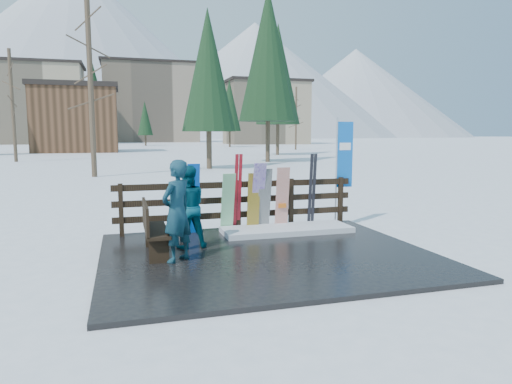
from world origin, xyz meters
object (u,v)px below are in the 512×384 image
object	(u,v)px
person_back	(187,207)
snowboard_1	(228,203)
snowboard_0	(193,199)
person_front	(177,211)
snowboard_2	(253,202)
snowboard_4	(264,199)
snowboard_3	(258,197)
rental_flag	(343,158)
snowboard_5	(282,198)
bench	(152,227)

from	to	relation	value
person_back	snowboard_1	bearing A→B (deg)	-136.13
snowboard_0	person_front	size ratio (longest dim) A/B	0.91
snowboard_2	snowboard_4	xyz separation A→B (m)	(0.26, 0.00, 0.05)
snowboard_3	snowboard_0	bearing A→B (deg)	180.00
snowboard_2	person_back	distance (m)	2.04
person_front	snowboard_3	bearing A→B (deg)	-177.13
snowboard_3	rental_flag	xyz separation A→B (m)	(2.26, 0.27, 0.82)
snowboard_1	snowboard_3	xyz separation A→B (m)	(0.70, -0.00, 0.11)
snowboard_1	snowboard_4	distance (m)	0.86
snowboard_1	snowboard_4	world-z (taller)	snowboard_4
snowboard_2	snowboard_3	distance (m)	0.16
rental_flag	person_back	bearing A→B (deg)	-160.38
snowboard_1	person_back	world-z (taller)	person_back
snowboard_3	rental_flag	size ratio (longest dim) A/B	0.62
snowboard_3	snowboard_5	size ratio (longest dim) A/B	1.11
person_front	snowboard_5	bearing A→B (deg)	175.78
snowboard_3	snowboard_5	world-z (taller)	snowboard_3
bench	snowboard_4	distance (m)	3.03
snowboard_0	snowboard_3	size ratio (longest dim) A/B	1.00
bench	person_front	size ratio (longest dim) A/B	0.85
snowboard_0	snowboard_2	world-z (taller)	snowboard_0
snowboard_2	snowboard_5	distance (m)	0.70
snowboard_0	rental_flag	distance (m)	3.84
snowboard_5	rental_flag	xyz separation A→B (m)	(1.67, 0.27, 0.88)
snowboard_3	snowboard_4	world-z (taller)	snowboard_3
snowboard_5	rental_flag	bearing A→B (deg)	9.20
person_back	snowboard_3	bearing A→B (deg)	-150.26
person_front	person_back	size ratio (longest dim) A/B	1.10
snowboard_2	rental_flag	xyz separation A→B (m)	(2.36, 0.27, 0.94)
rental_flag	bench	bearing A→B (deg)	-159.46
snowboard_3	person_front	distance (m)	2.92
snowboard_4	rental_flag	xyz separation A→B (m)	(2.10, 0.27, 0.89)
snowboard_0	snowboard_2	distance (m)	1.38
snowboard_2	snowboard_3	bearing A→B (deg)	-0.00
snowboard_0	snowboard_5	xyz separation A→B (m)	(2.07, 0.00, -0.06)
snowboard_5	bench	bearing A→B (deg)	-153.86
person_back	snowboard_5	bearing A→B (deg)	-157.30
snowboard_1	snowboard_3	world-z (taller)	snowboard_3
rental_flag	person_front	xyz separation A→B (m)	(-4.33, -2.33, -0.72)
snowboard_3	snowboard_5	xyz separation A→B (m)	(0.59, 0.00, -0.06)
snowboard_4	rental_flag	size ratio (longest dim) A/B	0.56
snowboard_4	person_back	xyz separation A→B (m)	(-1.93, -1.17, 0.09)
snowboard_3	bench	bearing A→B (deg)	-148.71
snowboard_0	snowboard_3	xyz separation A→B (m)	(1.48, -0.00, -0.00)
snowboard_0	snowboard_3	distance (m)	1.48
snowboard_3	person_front	world-z (taller)	person_front
snowboard_0	snowboard_1	bearing A→B (deg)	0.00
bench	snowboard_4	world-z (taller)	snowboard_4
snowboard_4	snowboard_5	bearing A→B (deg)	0.00
snowboard_1	person_front	world-z (taller)	person_front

